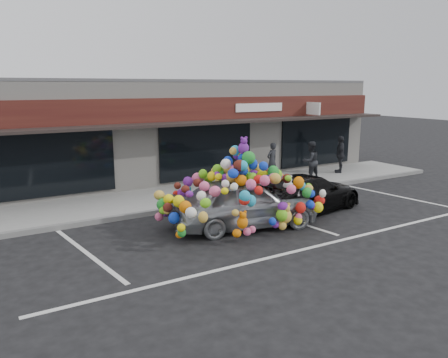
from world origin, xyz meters
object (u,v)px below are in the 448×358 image
pedestrian_a (272,160)px  pedestrian_c (340,154)px  toy_car (244,197)px  pedestrian_b (310,161)px  black_sedan (307,193)px

pedestrian_a → pedestrian_c: 3.45m
toy_car → pedestrian_b: toy_car is taller
toy_car → pedestrian_a: toy_car is taller
pedestrian_a → pedestrian_b: 1.64m
black_sedan → pedestrian_c: pedestrian_c is taller
toy_car → black_sedan: 2.68m
toy_car → pedestrian_a: bearing=-32.8°
black_sedan → pedestrian_b: pedestrian_b is taller
black_sedan → pedestrian_b: bearing=-54.2°
black_sedan → pedestrian_a: size_ratio=2.81×
toy_car → pedestrian_a: 6.45m
pedestrian_a → pedestrian_b: pedestrian_b is taller
black_sedan → pedestrian_a: (1.82, 4.37, 0.29)m
pedestrian_c → toy_car: bearing=-22.4°
black_sedan → pedestrian_c: 6.43m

